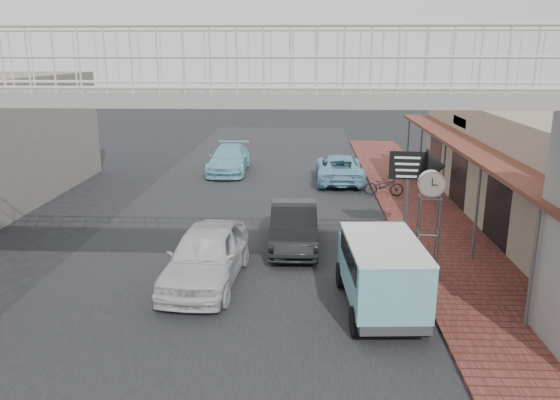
# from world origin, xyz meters

# --- Properties ---
(ground) EXTENTS (120.00, 120.00, 0.00)m
(ground) POSITION_xyz_m (0.00, 0.00, 0.00)
(ground) COLOR black
(ground) RESTS_ON ground
(road_strip) EXTENTS (10.00, 60.00, 0.01)m
(road_strip) POSITION_xyz_m (0.00, 0.00, 0.01)
(road_strip) COLOR black
(road_strip) RESTS_ON ground
(sidewalk) EXTENTS (3.00, 40.00, 0.10)m
(sidewalk) POSITION_xyz_m (6.50, 3.00, 0.05)
(sidewalk) COLOR brown
(sidewalk) RESTS_ON ground
(footbridge) EXTENTS (16.40, 2.40, 6.34)m
(footbridge) POSITION_xyz_m (0.00, -4.00, 3.18)
(footbridge) COLOR gray
(footbridge) RESTS_ON ground
(white_hatchback) EXTENTS (2.08, 4.54, 1.51)m
(white_hatchback) POSITION_xyz_m (-0.56, -0.76, 0.75)
(white_hatchback) COLOR silver
(white_hatchback) RESTS_ON ground
(dark_sedan) EXTENTS (1.51, 4.10, 1.34)m
(dark_sedan) POSITION_xyz_m (1.68, 2.13, 0.67)
(dark_sedan) COLOR black
(dark_sedan) RESTS_ON ground
(angkot_curb) EXTENTS (2.14, 4.62, 1.28)m
(angkot_curb) POSITION_xyz_m (3.62, 11.13, 0.64)
(angkot_curb) COLOR #77B2CF
(angkot_curb) RESTS_ON ground
(angkot_far) EXTENTS (1.90, 4.63, 1.34)m
(angkot_far) POSITION_xyz_m (-1.86, 12.97, 0.67)
(angkot_far) COLOR #79C3D3
(angkot_far) RESTS_ON ground
(angkot_van) EXTENTS (1.89, 3.75, 1.79)m
(angkot_van) POSITION_xyz_m (3.80, -2.19, 1.14)
(angkot_van) COLOR black
(angkot_van) RESTS_ON ground
(motorcycle_near) EXTENTS (1.67, 0.69, 0.86)m
(motorcycle_near) POSITION_xyz_m (5.30, 8.20, 0.53)
(motorcycle_near) COLOR black
(motorcycle_near) RESTS_ON sidewalk
(motorcycle_far) EXTENTS (1.60, 0.84, 0.93)m
(motorcycle_far) POSITION_xyz_m (7.18, 11.54, 0.56)
(motorcycle_far) COLOR black
(motorcycle_far) RESTS_ON sidewalk
(street_clock) EXTENTS (0.72, 0.60, 2.86)m
(street_clock) POSITION_xyz_m (5.30, -0.15, 2.47)
(street_clock) COLOR #59595B
(street_clock) RESTS_ON sidewalk
(arrow_sign) EXTENTS (1.75, 1.12, 2.98)m
(arrow_sign) POSITION_xyz_m (5.93, 2.50, 2.51)
(arrow_sign) COLOR #59595B
(arrow_sign) RESTS_ON sidewalk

